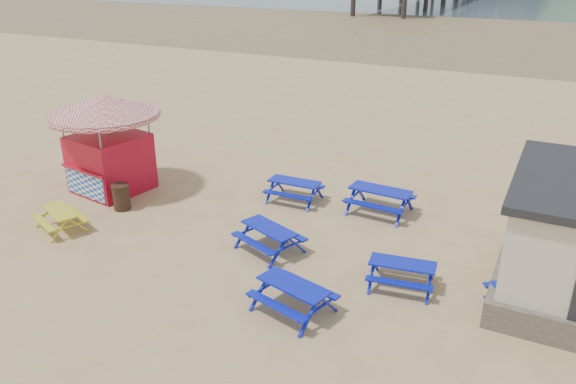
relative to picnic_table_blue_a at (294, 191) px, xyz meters
The scene contains 12 objects.
ground 3.04m from the picnic_table_blue_a, 82.30° to the right, with size 400.00×400.00×0.00m, color tan.
wet_sand 52.01m from the picnic_table_blue_a, 89.55° to the left, with size 400.00×400.00×0.00m, color olive.
picnic_table_blue_a is the anchor object (origin of this frame).
picnic_table_blue_b 3.06m from the picnic_table_blue_a, ahead, with size 2.15×1.77×0.86m.
picnic_table_blue_c 8.33m from the picnic_table_blue_a, ahead, with size 1.83×1.56×0.69m.
picnic_table_blue_d 3.74m from the picnic_table_blue_a, 75.23° to the right, with size 2.23×2.03×0.77m.
picnic_table_blue_e 6.75m from the picnic_table_blue_a, 64.04° to the right, with size 2.15×1.89×0.77m.
picnic_table_blue_f 8.82m from the picnic_table_blue_a, 23.38° to the right, with size 2.18×2.07×0.72m.
picnic_table_yellow 7.83m from the picnic_table_blue_a, 136.30° to the right, with size 1.97×1.81×0.67m.
ice_cream_kiosk 7.12m from the picnic_table_blue_a, 162.12° to the right, with size 4.61×4.61×3.60m.
litter_bin 6.02m from the picnic_table_blue_a, 146.39° to the right, with size 0.62×0.62×0.91m.
picnic_table_blue_g 6.27m from the picnic_table_blue_a, 36.90° to the right, with size 1.90×1.62×0.72m.
Camera 1 is at (7.70, -13.54, 8.16)m, focal length 35.00 mm.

